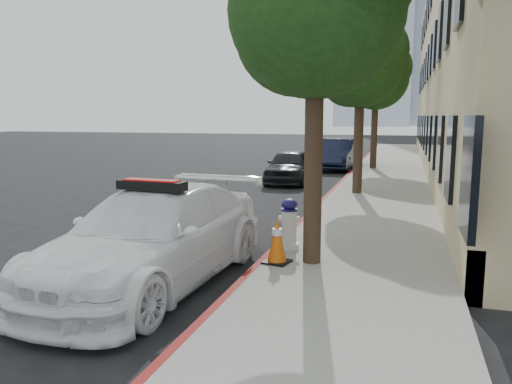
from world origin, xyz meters
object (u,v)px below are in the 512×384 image
object	(u,v)px
police_car	(153,236)
fire_hydrant	(289,225)
parked_car_mid	(289,166)
traffic_cone	(277,240)
parked_car_far	(338,154)

from	to	relation	value
police_car	fire_hydrant	xyz separation A→B (m)	(1.70, 2.01, -0.13)
police_car	parked_car_mid	xyz separation A→B (m)	(-0.63, 12.19, -0.09)
police_car	fire_hydrant	size ratio (longest dim) A/B	5.52
police_car	traffic_cone	distance (m)	2.04
parked_car_far	fire_hydrant	distance (m)	15.77
parked_car_mid	traffic_cone	bearing A→B (deg)	-81.77
parked_car_far	traffic_cone	world-z (taller)	parked_car_far
parked_car_far	fire_hydrant	xyz separation A→B (m)	(1.15, -15.73, -0.12)
parked_car_far	parked_car_mid	bearing A→B (deg)	-98.89
police_car	fire_hydrant	world-z (taller)	police_car
parked_car_far	fire_hydrant	size ratio (longest dim) A/B	4.71
fire_hydrant	parked_car_far	bearing A→B (deg)	90.56
parked_car_mid	parked_car_far	size ratio (longest dim) A/B	0.86
parked_car_far	traffic_cone	xyz separation A→B (m)	(1.15, -16.63, -0.20)
police_car	parked_car_far	world-z (taller)	police_car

